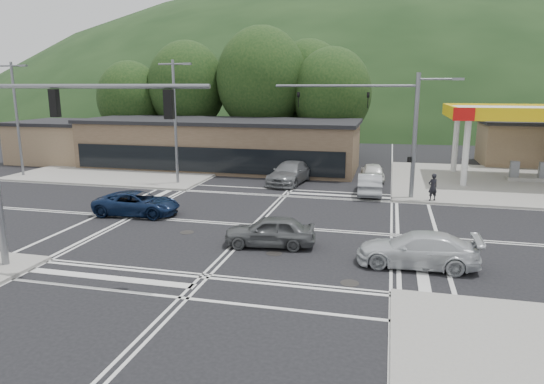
% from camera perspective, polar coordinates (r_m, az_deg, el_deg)
% --- Properties ---
extents(ground, '(120.00, 120.00, 0.00)m').
position_cam_1_polar(ground, '(25.63, -2.00, -3.95)').
color(ground, black).
rests_on(ground, ground).
extents(sidewalk_ne, '(16.00, 16.00, 0.15)m').
position_cam_1_polar(sidewalk_ne, '(40.18, 25.41, 0.97)').
color(sidewalk_ne, gray).
rests_on(sidewalk_ne, ground).
extents(sidewalk_nw, '(16.00, 16.00, 0.15)m').
position_cam_1_polar(sidewalk_nw, '(44.90, -15.39, 2.83)').
color(sidewalk_nw, gray).
rests_on(sidewalk_nw, ground).
extents(gas_station_canopy, '(12.32, 8.34, 5.75)m').
position_cam_1_polar(gas_station_canopy, '(41.02, 28.53, 7.90)').
color(gas_station_canopy, silver).
rests_on(gas_station_canopy, ground).
extents(convenience_store, '(10.00, 6.00, 3.80)m').
position_cam_1_polar(convenience_store, '(50.72, 28.96, 4.87)').
color(convenience_store, '#846B4F').
rests_on(convenience_store, ground).
extents(commercial_row, '(24.00, 8.00, 4.00)m').
position_cam_1_polar(commercial_row, '(43.54, -6.13, 5.48)').
color(commercial_row, brown).
rests_on(commercial_row, ground).
extents(commercial_nw, '(8.00, 7.00, 3.60)m').
position_cam_1_polar(commercial_nw, '(51.23, -23.30, 5.36)').
color(commercial_nw, '#846B4F').
rests_on(commercial_nw, ground).
extents(hill_north, '(252.00, 126.00, 140.00)m').
position_cam_1_polar(hill_north, '(114.08, 10.45, 8.62)').
color(hill_north, black).
rests_on(hill_north, ground).
extents(tree_n_a, '(8.00, 8.00, 11.75)m').
position_cam_1_polar(tree_n_a, '(51.95, -9.98, 12.17)').
color(tree_n_a, '#382619').
rests_on(tree_n_a, ground).
extents(tree_n_b, '(9.00, 9.00, 12.98)m').
position_cam_1_polar(tree_n_b, '(49.32, -1.22, 13.10)').
color(tree_n_b, '#382619').
rests_on(tree_n_b, ground).
extents(tree_n_c, '(7.60, 7.60, 10.87)m').
position_cam_1_polar(tree_n_c, '(48.00, 7.05, 11.48)').
color(tree_n_c, '#382619').
rests_on(tree_n_c, ground).
extents(tree_n_d, '(6.80, 6.80, 9.76)m').
position_cam_1_polar(tree_n_d, '(53.77, -16.33, 10.48)').
color(tree_n_d, '#382619').
rests_on(tree_n_d, ground).
extents(tree_n_e, '(8.40, 8.40, 11.98)m').
position_cam_1_polar(tree_n_e, '(52.38, 4.27, 12.32)').
color(tree_n_e, '#382619').
rests_on(tree_n_e, ground).
extents(streetlight_nw, '(2.50, 0.25, 9.00)m').
position_cam_1_polar(streetlight_nw, '(36.06, -11.26, 8.75)').
color(streetlight_nw, slate).
rests_on(streetlight_nw, ground).
extents(streetlight_w, '(2.50, 0.25, 9.00)m').
position_cam_1_polar(streetlight_w, '(43.49, -27.79, 8.16)').
color(streetlight_w, slate).
rests_on(streetlight_w, ground).
extents(signal_mast_ne, '(11.65, 0.30, 8.00)m').
position_cam_1_polar(signal_mast_ne, '(31.93, 14.29, 8.19)').
color(signal_mast_ne, slate).
rests_on(signal_mast_ne, ground).
extents(signal_mast_sw, '(9.14, 0.28, 8.00)m').
position_cam_1_polar(signal_mast_sw, '(20.36, -26.50, 5.18)').
color(signal_mast_sw, slate).
rests_on(signal_mast_sw, ground).
extents(car_blue_west, '(4.94, 2.53, 1.34)m').
position_cam_1_polar(car_blue_west, '(28.59, -15.59, -1.29)').
color(car_blue_west, '#0D1C3C').
rests_on(car_blue_west, ground).
extents(car_grey_center, '(4.33, 2.18, 1.41)m').
position_cam_1_polar(car_grey_center, '(22.24, -0.24, -4.62)').
color(car_grey_center, '#535657').
rests_on(car_grey_center, ground).
extents(car_silver_east, '(4.86, 1.98, 1.41)m').
position_cam_1_polar(car_silver_east, '(20.69, 16.72, -6.49)').
color(car_silver_east, silver).
rests_on(car_silver_east, ground).
extents(car_queue_a, '(1.80, 4.53, 1.47)m').
position_cam_1_polar(car_queue_a, '(33.32, 11.40, 0.95)').
color(car_queue_a, '#9B9EA2').
rests_on(car_queue_a, ground).
extents(car_queue_b, '(2.09, 4.27, 1.40)m').
position_cam_1_polar(car_queue_b, '(38.23, 11.74, 2.35)').
color(car_queue_b, silver).
rests_on(car_queue_b, ground).
extents(car_northbound, '(3.01, 5.79, 1.60)m').
position_cam_1_polar(car_northbound, '(36.44, 2.12, 2.28)').
color(car_northbound, slate).
rests_on(car_northbound, ground).
extents(pedestrian, '(0.75, 0.67, 1.72)m').
position_cam_1_polar(pedestrian, '(31.89, 18.39, 0.56)').
color(pedestrian, black).
rests_on(pedestrian, sidewalk_ne).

